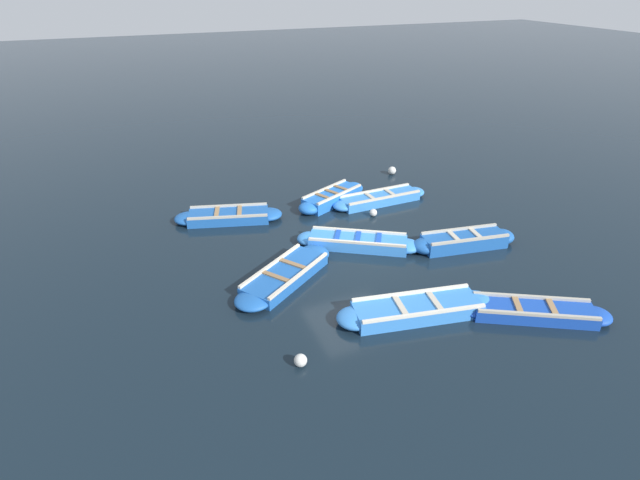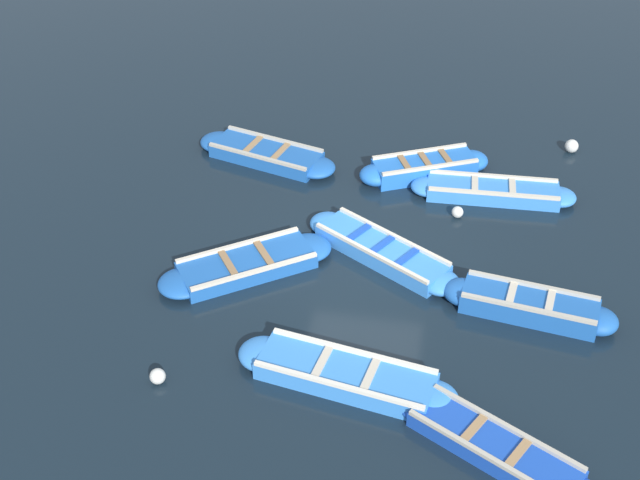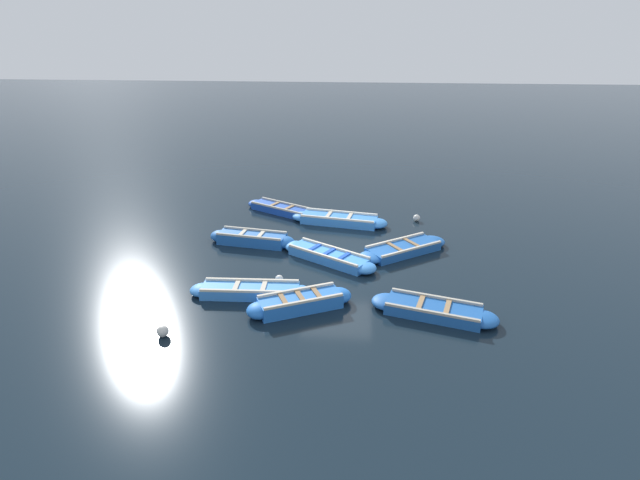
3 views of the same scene
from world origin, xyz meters
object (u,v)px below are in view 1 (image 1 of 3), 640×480
Objects in this scene: boat_bow_out at (285,275)px; boat_stern_in at (417,310)px; boat_tucked at (358,242)px; boat_alongside at (229,216)px; boat_outer_right at (332,197)px; buoy_yellow_far at (373,213)px; boat_end_of_row at (464,241)px; boat_centre at (380,199)px; buoy_white_drifting at (301,360)px; buoy_orange_near at (392,171)px; boat_inner_gap at (534,311)px.

boat_stern_in is at bearing 132.24° from boat_bow_out.
boat_bow_out is (2.58, 0.89, -0.02)m from boat_tucked.
boat_stern_in reaches higher than boat_alongside.
buoy_yellow_far is at bearing 119.27° from boat_outer_right.
boat_end_of_row reaches higher than buoy_yellow_far.
boat_centre is at bearing 173.28° from boat_alongside.
buoy_yellow_far is at bearing -106.79° from boat_stern_in.
buoy_white_drifting is at bearing 50.79° from buoy_yellow_far.
boat_bow_out is (-0.56, 4.11, -0.01)m from boat_alongside.
boat_outer_right reaches higher than buoy_yellow_far.
buoy_orange_near is 4.05m from buoy_yellow_far.
boat_outer_right is 6.81m from boat_stern_in.
buoy_orange_near is (-3.36, -1.66, -0.05)m from boat_outer_right.
boat_inner_gap is at bearing 102.86° from boat_outer_right.
buoy_orange_near is (-1.57, -9.52, 0.01)m from boat_inner_gap.
boat_tucked reaches higher than boat_inner_gap.
boat_outer_right is at bearing -62.12° from boat_end_of_row.
buoy_orange_near is at bearing -99.34° from boat_inner_gap.
boat_end_of_row is 6.17m from buoy_orange_near.
boat_centre is 11.45× the size of buoy_orange_near.
boat_bow_out is (5.48, -0.30, -0.05)m from boat_end_of_row.
boat_alongside reaches higher than buoy_white_drifting.
boat_tucked is 11.06× the size of buoy_orange_near.
boat_stern_in is 3.21m from buoy_white_drifting.
buoy_orange_near is at bearing -115.91° from boat_stern_in.
boat_bow_out is 3.30m from buoy_white_drifting.
boat_stern_in is at bearing 73.21° from buoy_yellow_far.
boat_outer_right is 1.69m from boat_centre.
boat_outer_right is at bearing -77.14° from boat_inner_gap.
boat_tucked is 3.28m from boat_outer_right.
boat_tucked is 12.62× the size of buoy_white_drifting.
boat_bow_out is 5.86m from boat_centre.
boat_end_of_row is at bearing 157.64° from boat_tucked.
boat_outer_right is (-0.57, -3.23, 0.04)m from boat_tucked.
boat_tucked is 1.01× the size of boat_bow_out.
buoy_orange_near is at bearing -128.31° from buoy_yellow_far.
boat_centre is 8.65m from buoy_white_drifting.
boat_end_of_row is at bearing -154.97° from buoy_white_drifting.
boat_centre reaches higher than boat_alongside.
boat_stern_in is 12.64× the size of buoy_orange_near.
boat_centre is at bearing 158.10° from boat_outer_right.
boat_centre reaches higher than buoy_white_drifting.
boat_tucked is at bearing 50.35° from buoy_yellow_far.
boat_alongside is 1.04× the size of boat_inner_gap.
boat_end_of_row reaches higher than boat_inner_gap.
boat_stern_in is at bearing 37.37° from boat_end_of_row.
boat_inner_gap is 6.19m from boat_bow_out.
boat_alongside is at bearing -45.71° from boat_tucked.
boat_end_of_row is 11.84× the size of buoy_white_drifting.
boat_bow_out is 0.96× the size of boat_centre.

